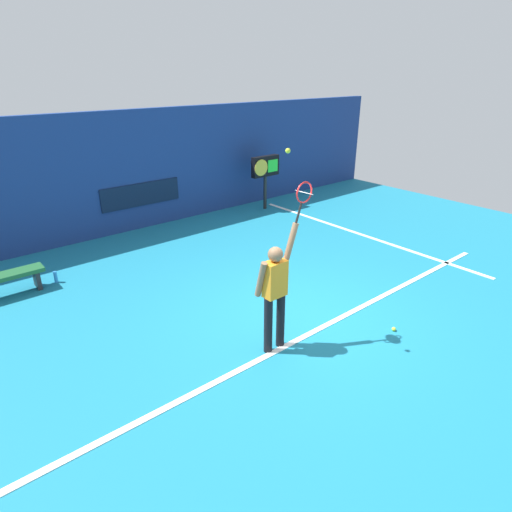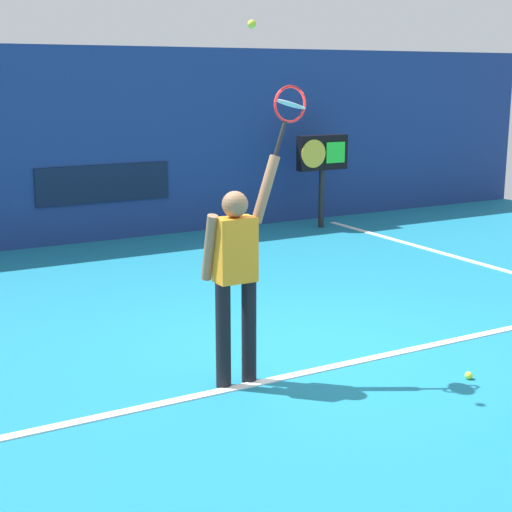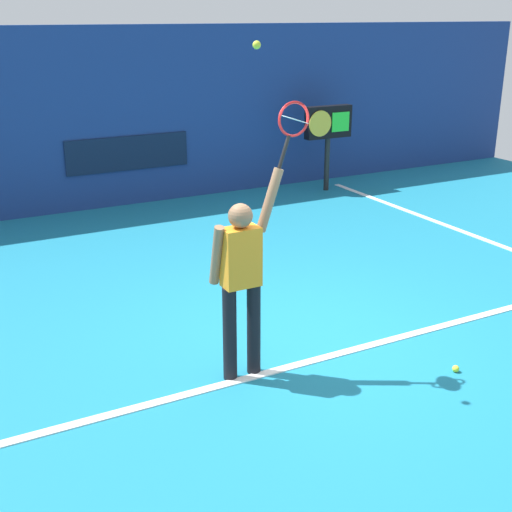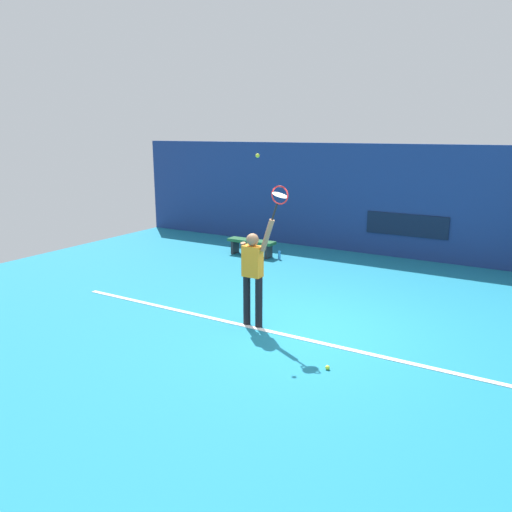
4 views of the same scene
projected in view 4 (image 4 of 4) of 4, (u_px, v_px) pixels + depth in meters
name	position (u px, v px, depth m)	size (l,w,h in m)	color
ground_plane	(311.00, 330.00, 8.91)	(18.00, 18.00, 0.00)	teal
back_wall	(409.00, 202.00, 13.64)	(18.00, 0.20, 3.07)	navy
sponsor_banner_center	(407.00, 225.00, 13.69)	(2.20, 0.03, 0.60)	#0C1933
court_baseline	(300.00, 338.00, 8.53)	(10.00, 0.10, 0.01)	white
tennis_player	(253.00, 271.00, 8.86)	(0.67, 0.31, 1.97)	black
tennis_racket	(279.00, 197.00, 8.28)	(0.40, 0.27, 0.63)	black
tennis_ball	(258.00, 156.00, 8.27)	(0.07, 0.07, 0.07)	#CCE033
court_bench	(251.00, 244.00, 14.15)	(1.40, 0.36, 0.45)	#1E592D
water_bottle	(279.00, 255.00, 13.76)	(0.07, 0.07, 0.24)	#338CD8
spare_ball	(328.00, 367.00, 7.41)	(0.07, 0.07, 0.07)	#CCE033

